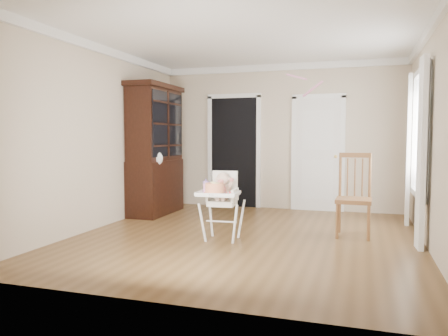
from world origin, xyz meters
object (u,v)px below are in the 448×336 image
(sippy_cup, at_px, (206,186))
(high_chair, at_px, (222,197))
(cake, at_px, (214,188))
(china_cabinet, at_px, (155,150))
(dining_chair, at_px, (354,198))

(sippy_cup, bearing_deg, high_chair, 28.64)
(high_chair, xyz_separation_m, sippy_cup, (-0.19, -0.10, 0.15))
(high_chair, distance_m, cake, 0.29)
(sippy_cup, bearing_deg, china_cabinet, 133.07)
(sippy_cup, bearing_deg, cake, -41.46)
(dining_chair, bearing_deg, sippy_cup, -153.47)
(high_chair, height_order, cake, high_chair)
(high_chair, bearing_deg, dining_chair, 21.14)
(china_cabinet, distance_m, dining_chair, 3.51)
(dining_chair, bearing_deg, cake, -147.36)
(china_cabinet, bearing_deg, sippy_cup, -46.93)
(cake, bearing_deg, sippy_cup, 138.54)
(high_chair, xyz_separation_m, china_cabinet, (-1.73, 1.54, 0.56))
(high_chair, xyz_separation_m, dining_chair, (1.64, 0.75, -0.04))
(high_chair, bearing_deg, china_cabinet, 134.88)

